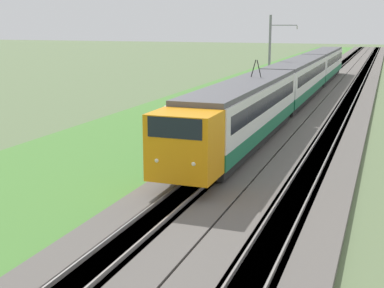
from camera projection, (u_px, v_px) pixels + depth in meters
ballast_main at (299, 100)px, 50.67m from camera, size 240.00×4.40×0.30m
ballast_adjacent at (348, 103)px, 49.18m from camera, size 240.00×4.40×0.30m
track_main at (299, 100)px, 50.67m from camera, size 240.00×1.57×0.45m
track_adjacent at (348, 103)px, 49.17m from camera, size 240.00×1.57×0.45m
grass_verge at (237, 98)px, 52.72m from camera, size 240.00×13.95×0.12m
passenger_train at (298, 78)px, 49.06m from camera, size 60.56×2.89×5.10m
catenary_mast_mid at (270, 59)px, 48.73m from camera, size 0.22×2.56×8.04m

